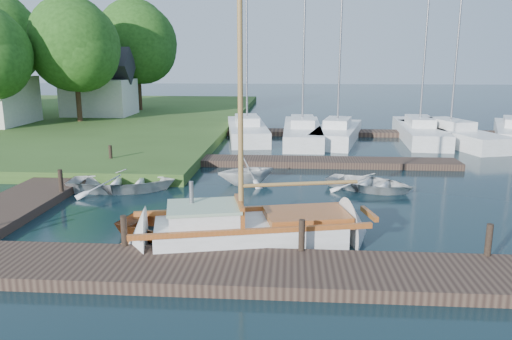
# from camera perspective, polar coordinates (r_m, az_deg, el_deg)

# --- Properties ---
(ground) EXTENTS (160.00, 160.00, 0.00)m
(ground) POSITION_cam_1_polar(r_m,az_deg,el_deg) (17.50, 0.00, -3.83)
(ground) COLOR black
(ground) RESTS_ON ground
(near_dock) EXTENTS (18.00, 2.20, 0.30)m
(near_dock) POSITION_cam_1_polar(r_m,az_deg,el_deg) (11.84, -2.15, -11.44)
(near_dock) COLOR #30221B
(near_dock) RESTS_ON ground
(left_dock) EXTENTS (2.20, 18.00, 0.30)m
(left_dock) POSITION_cam_1_polar(r_m,az_deg,el_deg) (21.43, -21.45, -1.21)
(left_dock) COLOR #30221B
(left_dock) RESTS_ON ground
(far_dock) EXTENTS (14.00, 1.60, 0.30)m
(far_dock) POSITION_cam_1_polar(r_m,az_deg,el_deg) (23.74, 5.96, 0.92)
(far_dock) COLOR #30221B
(far_dock) RESTS_ON ground
(pontoon) EXTENTS (30.00, 1.60, 0.30)m
(pontoon) POSITION_cam_1_polar(r_m,az_deg,el_deg) (34.23, 19.02, 3.93)
(pontoon) COLOR #30221B
(pontoon) RESTS_ON ground
(mooring_post_1) EXTENTS (0.16, 0.16, 0.80)m
(mooring_post_1) POSITION_cam_1_polar(r_m,az_deg,el_deg) (13.18, -14.84, -6.72)
(mooring_post_1) COLOR black
(mooring_post_1) RESTS_ON near_dock
(mooring_post_2) EXTENTS (0.16, 0.16, 0.80)m
(mooring_post_2) POSITION_cam_1_polar(r_m,az_deg,el_deg) (12.50, 5.25, -7.43)
(mooring_post_2) COLOR black
(mooring_post_2) RESTS_ON near_dock
(mooring_post_3) EXTENTS (0.16, 0.16, 0.80)m
(mooring_post_3) POSITION_cam_1_polar(r_m,az_deg,el_deg) (13.38, 25.06, -7.25)
(mooring_post_3) COLOR black
(mooring_post_3) RESTS_ON near_dock
(mooring_post_4) EXTENTS (0.16, 0.16, 0.80)m
(mooring_post_4) POSITION_cam_1_polar(r_m,az_deg,el_deg) (19.13, -21.41, -1.12)
(mooring_post_4) COLOR black
(mooring_post_4) RESTS_ON left_dock
(mooring_post_5) EXTENTS (0.16, 0.16, 0.80)m
(mooring_post_5) POSITION_cam_1_polar(r_m,az_deg,el_deg) (23.62, -16.28, 1.77)
(mooring_post_5) COLOR black
(mooring_post_5) RESTS_ON left_dock
(sailboat) EXTENTS (7.41, 3.50, 9.83)m
(sailboat) POSITION_cam_1_polar(r_m,az_deg,el_deg) (13.62, -0.15, -7.22)
(sailboat) COLOR silver
(sailboat) RESTS_ON ground
(dinghy) EXTENTS (4.70, 3.83, 0.86)m
(dinghy) POSITION_cam_1_polar(r_m,az_deg,el_deg) (14.23, -7.67, -6.10)
(dinghy) COLOR brown
(dinghy) RESTS_ON ground
(tender_a) EXTENTS (4.32, 3.29, 0.84)m
(tender_a) POSITION_cam_1_polar(r_m,az_deg,el_deg) (19.81, -15.02, -1.05)
(tender_a) COLOR silver
(tender_a) RESTS_ON ground
(tender_b) EXTENTS (3.09, 2.95, 1.27)m
(tender_b) POSITION_cam_1_polar(r_m,az_deg,el_deg) (20.10, -1.12, 0.22)
(tender_b) COLOR silver
(tender_b) RESTS_ON ground
(tender_c) EXTENTS (4.08, 3.68, 0.69)m
(tender_c) POSITION_cam_1_polar(r_m,az_deg,el_deg) (19.68, 12.87, -1.23)
(tender_c) COLOR silver
(tender_c) RESTS_ON ground
(marina_boat_0) EXTENTS (3.42, 8.58, 11.15)m
(marina_boat_0) POSITION_cam_1_polar(r_m,az_deg,el_deg) (31.54, -1.03, 4.70)
(marina_boat_0) COLOR silver
(marina_boat_0) RESTS_ON ground
(marina_boat_1) EXTENTS (2.22, 9.46, 10.48)m
(marina_boat_1) POSITION_cam_1_polar(r_m,az_deg,el_deg) (30.97, 5.30, 4.48)
(marina_boat_1) COLOR silver
(marina_boat_1) RESTS_ON ground
(marina_boat_2) EXTENTS (3.78, 7.85, 10.51)m
(marina_boat_2) POSITION_cam_1_polar(r_m,az_deg,el_deg) (30.66, 9.27, 4.30)
(marina_boat_2) COLOR silver
(marina_boat_2) RESTS_ON ground
(marina_boat_3) EXTENTS (2.90, 9.32, 11.56)m
(marina_boat_3) POSITION_cam_1_polar(r_m,az_deg,el_deg) (32.58, 18.16, 4.33)
(marina_boat_3) COLOR silver
(marina_boat_3) RESTS_ON ground
(marina_boat_4) EXTENTS (4.73, 8.96, 10.67)m
(marina_boat_4) POSITION_cam_1_polar(r_m,az_deg,el_deg) (31.91, 21.27, 3.92)
(marina_boat_4) COLOR silver
(marina_boat_4) RESTS_ON ground
(house_c) EXTENTS (5.25, 4.00, 5.28)m
(house_c) POSITION_cam_1_polar(r_m,az_deg,el_deg) (41.68, -17.48, 8.88)
(house_c) COLOR white
(house_c) RESTS_ON shore
(tree_3) EXTENTS (6.41, 6.38, 8.74)m
(tree_3) POSITION_cam_1_polar(r_m,az_deg,el_deg) (37.97, -20.03, 13.26)
(tree_3) COLOR #332114
(tree_3) RESTS_ON shore
(tree_7) EXTENTS (6.83, 6.83, 9.38)m
(tree_7) POSITION_cam_1_polar(r_m,az_deg,el_deg) (44.79, -13.41, 13.98)
(tree_7) COLOR #332114
(tree_7) RESTS_ON shore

